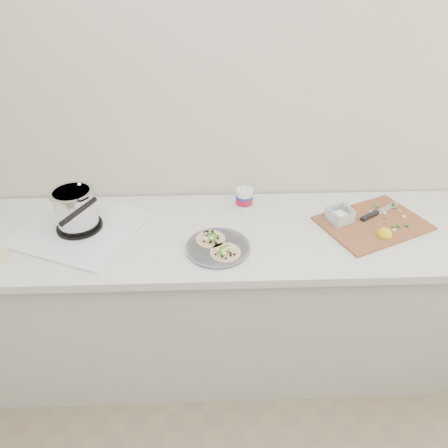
{
  "coord_description": "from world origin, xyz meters",
  "views": [
    {
      "loc": [
        -0.03,
        -0.06,
        1.98
      ],
      "look_at": [
        0.02,
        1.39,
        0.96
      ],
      "focal_mm": 32.0,
      "sensor_mm": 36.0,
      "label": 1
    }
  ],
  "objects_px": {
    "tub": "(245,196)",
    "cutboard": "(370,220)",
    "taco_plate": "(218,246)",
    "stove": "(77,215)"
  },
  "relations": [
    {
      "from": "stove",
      "to": "tub",
      "type": "height_order",
      "value": "stove"
    },
    {
      "from": "tub",
      "to": "cutboard",
      "type": "distance_m",
      "value": 0.6
    },
    {
      "from": "stove",
      "to": "cutboard",
      "type": "relative_size",
      "value": 1.14
    },
    {
      "from": "stove",
      "to": "taco_plate",
      "type": "distance_m",
      "value": 0.65
    },
    {
      "from": "taco_plate",
      "to": "tub",
      "type": "distance_m",
      "value": 0.36
    },
    {
      "from": "cutboard",
      "to": "taco_plate",
      "type": "bearing_deg",
      "value": 169.28
    },
    {
      "from": "tub",
      "to": "taco_plate",
      "type": "bearing_deg",
      "value": -113.36
    },
    {
      "from": "taco_plate",
      "to": "cutboard",
      "type": "relative_size",
      "value": 0.5
    },
    {
      "from": "stove",
      "to": "tub",
      "type": "relative_size",
      "value": 3.3
    },
    {
      "from": "taco_plate",
      "to": "tub",
      "type": "relative_size",
      "value": 1.43
    }
  ]
}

